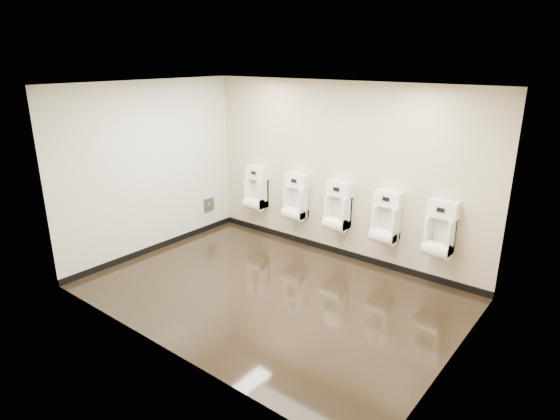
% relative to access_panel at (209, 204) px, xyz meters
% --- Properties ---
extents(ground, '(5.00, 3.50, 0.00)m').
position_rel_access_panel_xyz_m(ground, '(2.48, -1.20, -0.50)').
color(ground, black).
rests_on(ground, ground).
extents(ceiling, '(5.00, 3.50, 0.00)m').
position_rel_access_panel_xyz_m(ceiling, '(2.48, -1.20, 2.30)').
color(ceiling, silver).
extents(back_wall, '(5.00, 0.02, 2.80)m').
position_rel_access_panel_xyz_m(back_wall, '(2.48, 0.55, 0.90)').
color(back_wall, '#C4B699').
rests_on(back_wall, ground).
extents(front_wall, '(5.00, 0.02, 2.80)m').
position_rel_access_panel_xyz_m(front_wall, '(2.48, -2.95, 0.90)').
color(front_wall, '#C4B699').
rests_on(front_wall, ground).
extents(left_wall, '(0.02, 3.50, 2.80)m').
position_rel_access_panel_xyz_m(left_wall, '(-0.02, -1.20, 0.90)').
color(left_wall, '#C4B699').
rests_on(left_wall, ground).
extents(right_wall, '(0.02, 3.50, 2.80)m').
position_rel_access_panel_xyz_m(right_wall, '(4.98, -1.20, 0.90)').
color(right_wall, '#C4B699').
rests_on(right_wall, ground).
extents(tile_overlay_left, '(0.01, 3.50, 2.80)m').
position_rel_access_panel_xyz_m(tile_overlay_left, '(-0.01, -1.20, 0.90)').
color(tile_overlay_left, white).
rests_on(tile_overlay_left, ground).
extents(skirting_back, '(5.00, 0.02, 0.10)m').
position_rel_access_panel_xyz_m(skirting_back, '(2.48, 0.54, -0.45)').
color(skirting_back, black).
rests_on(skirting_back, ground).
extents(skirting_left, '(0.02, 3.50, 0.10)m').
position_rel_access_panel_xyz_m(skirting_left, '(-0.01, -1.20, -0.45)').
color(skirting_left, black).
rests_on(skirting_left, ground).
extents(access_panel, '(0.04, 0.25, 0.25)m').
position_rel_access_panel_xyz_m(access_panel, '(0.00, 0.00, 0.00)').
color(access_panel, '#9E9EA3').
rests_on(access_panel, left_wall).
extents(urinal_0, '(0.42, 0.31, 0.78)m').
position_rel_access_panel_xyz_m(urinal_0, '(0.82, 0.41, 0.31)').
color(urinal_0, white).
rests_on(urinal_0, back_wall).
extents(urinal_1, '(0.42, 0.31, 0.78)m').
position_rel_access_panel_xyz_m(urinal_1, '(1.72, 0.41, 0.31)').
color(urinal_1, white).
rests_on(urinal_1, back_wall).
extents(urinal_2, '(0.42, 0.31, 0.78)m').
position_rel_access_panel_xyz_m(urinal_2, '(2.55, 0.41, 0.31)').
color(urinal_2, white).
rests_on(urinal_2, back_wall).
extents(urinal_3, '(0.42, 0.31, 0.78)m').
position_rel_access_panel_xyz_m(urinal_3, '(3.39, 0.41, 0.31)').
color(urinal_3, white).
rests_on(urinal_3, back_wall).
extents(urinal_4, '(0.42, 0.31, 0.78)m').
position_rel_access_panel_xyz_m(urinal_4, '(4.20, 0.41, 0.31)').
color(urinal_4, white).
rests_on(urinal_4, back_wall).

